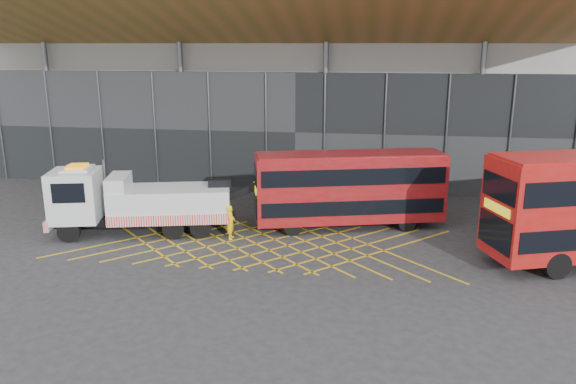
# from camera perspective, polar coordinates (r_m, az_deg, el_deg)

# --- Properties ---
(ground_plane) EXTENTS (120.00, 120.00, 0.00)m
(ground_plane) POSITION_cam_1_polar(r_m,az_deg,el_deg) (29.06, -6.33, -5.10)
(ground_plane) COLOR #27272A
(road_markings) EXTENTS (19.96, 7.16, 0.01)m
(road_markings) POSITION_cam_1_polar(r_m,az_deg,el_deg) (28.70, -3.23, -5.28)
(road_markings) COLOR gold
(road_markings) RESTS_ON ground_plane
(construction_building) EXTENTS (55.00, 23.97, 18.00)m
(construction_building) POSITION_cam_1_polar(r_m,az_deg,el_deg) (45.07, 1.94, 13.71)
(construction_building) COLOR gray
(construction_building) RESTS_ON ground_plane
(recovery_truck) EXTENTS (11.05, 4.75, 3.85)m
(recovery_truck) POSITION_cam_1_polar(r_m,az_deg,el_deg) (30.80, -15.28, -0.92)
(recovery_truck) COLOR black
(recovery_truck) RESTS_ON ground_plane
(bus_towed) EXTENTS (10.52, 5.02, 4.18)m
(bus_towed) POSITION_cam_1_polar(r_m,az_deg,el_deg) (30.76, 6.25, 0.55)
(bus_towed) COLOR maroon
(bus_towed) RESTS_ON ground_plane
(worker) EXTENTS (0.47, 0.68, 1.80)m
(worker) POSITION_cam_1_polar(r_m,az_deg,el_deg) (29.31, -5.85, -3.06)
(worker) COLOR yellow
(worker) RESTS_ON ground_plane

